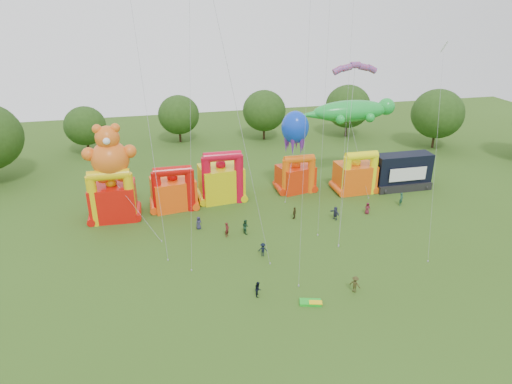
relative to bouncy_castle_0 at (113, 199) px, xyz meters
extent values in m
plane|color=#335317|center=(18.92, -26.25, -2.67)|extent=(160.00, 160.00, 0.00)
cylinder|color=#352314|center=(56.14, 16.70, -0.81)|extent=(0.44, 0.44, 3.72)
ellipsoid|color=#213F13|center=(56.14, 16.70, 3.74)|extent=(9.30, 9.30, 8.89)
cylinder|color=#352314|center=(43.36, 27.26, -0.91)|extent=(0.44, 0.44, 3.51)
ellipsoid|color=#213F13|center=(43.36, 27.26, 3.38)|extent=(8.77, 8.78, 8.39)
cylinder|color=#352314|center=(26.87, 29.01, -1.02)|extent=(0.44, 0.44, 3.30)
ellipsoid|color=#213F13|center=(26.87, 29.01, 3.01)|extent=(8.25, 8.25, 7.88)
cylinder|color=#352314|center=(10.69, 30.99, -1.12)|extent=(0.44, 0.44, 3.09)
ellipsoid|color=#213F13|center=(10.69, 30.99, 2.65)|extent=(7.73, 7.72, 7.38)
cylinder|color=#352314|center=(-5.93, 28.17, -1.23)|extent=(0.44, 0.44, 2.88)
ellipsoid|color=#213F13|center=(-5.93, 28.17, 2.29)|extent=(7.20, 7.20, 6.88)
cube|color=red|center=(0.00, 0.31, -0.42)|extent=(5.70, 4.63, 4.49)
cylinder|color=yellow|center=(-2.16, -1.29, 0.54)|extent=(1.22, 1.22, 6.42)
cylinder|color=yellow|center=(2.16, -1.29, 0.54)|extent=(1.22, 1.22, 6.42)
cylinder|color=yellow|center=(0.00, -1.29, 3.75)|extent=(4.93, 1.28, 1.28)
sphere|color=yellow|center=(0.00, 0.31, 2.13)|extent=(1.40, 1.40, 1.40)
cube|color=#FF510D|center=(7.61, 1.83, -0.68)|extent=(6.07, 5.17, 3.97)
cylinder|color=red|center=(5.48, 0.25, 0.17)|extent=(1.20, 1.20, 5.67)
cylinder|color=red|center=(9.74, 0.25, 0.17)|extent=(1.20, 1.20, 5.67)
cylinder|color=red|center=(7.61, 0.25, 3.00)|extent=(4.85, 1.26, 1.26)
sphere|color=red|center=(7.61, 1.83, 1.60)|extent=(1.40, 1.40, 1.40)
cube|color=#D8CA0B|center=(14.25, 3.01, -0.30)|extent=(6.12, 5.13, 4.74)
cylinder|color=red|center=(12.05, 1.37, 0.71)|extent=(1.24, 1.24, 6.77)
cylinder|color=red|center=(16.45, 1.37, 0.71)|extent=(1.24, 1.24, 6.77)
cylinder|color=red|center=(14.25, 1.37, 4.10)|extent=(5.02, 1.30, 1.30)
sphere|color=red|center=(14.25, 3.01, 2.37)|extent=(1.40, 1.40, 1.40)
cube|color=red|center=(25.21, 3.64, -0.84)|extent=(5.60, 4.89, 3.65)
cylinder|color=#FF620D|center=(23.33, 2.24, -0.06)|extent=(1.06, 1.06, 5.21)
cylinder|color=#FF620D|center=(27.09, 2.24, -0.06)|extent=(1.06, 1.06, 5.21)
cylinder|color=#FF620D|center=(25.21, 2.24, 2.54)|extent=(4.30, 1.11, 1.11)
sphere|color=#FF620D|center=(25.21, 3.64, 1.28)|extent=(1.40, 1.40, 1.40)
cube|color=#F8580D|center=(33.48, 1.44, -0.63)|extent=(5.33, 4.33, 4.07)
cylinder|color=#FFF50D|center=(31.45, -0.06, 0.24)|extent=(1.14, 1.14, 5.82)
cylinder|color=#FFF50D|center=(35.50, -0.06, 0.24)|extent=(1.14, 1.14, 5.82)
cylinder|color=#FFF50D|center=(33.48, -0.06, 3.15)|extent=(4.62, 1.20, 1.20)
sphere|color=#FFF50D|center=(33.48, 1.44, 1.71)|extent=(1.40, 1.40, 1.40)
cube|color=black|center=(40.55, 0.49, -2.12)|extent=(8.27, 3.12, 1.10)
cube|color=black|center=(40.55, 0.69, 0.50)|extent=(8.27, 2.72, 4.13)
cube|color=white|center=(40.55, -0.91, 0.08)|extent=(5.70, 0.10, 1.94)
cylinder|color=black|center=(37.24, -0.75, -2.27)|extent=(0.30, 0.90, 0.90)
cylinder|color=black|center=(43.85, -0.75, -2.27)|extent=(0.30, 0.90, 0.90)
sphere|color=orange|center=(0.30, 0.10, 5.26)|extent=(4.56, 4.56, 4.56)
sphere|color=orange|center=(0.30, 0.10, 7.96)|extent=(2.90, 2.90, 2.90)
sphere|color=orange|center=(-0.73, 0.10, 9.10)|extent=(1.14, 1.14, 1.14)
sphere|color=orange|center=(1.34, 0.10, 9.10)|extent=(1.14, 1.14, 1.14)
sphere|color=orange|center=(-2.08, 0.10, 6.09)|extent=(1.66, 1.66, 1.66)
sphere|color=orange|center=(2.69, 0.10, 6.09)|extent=(1.66, 1.66, 1.66)
sphere|color=orange|center=(-0.84, 0.10, 3.19)|extent=(1.87, 1.87, 1.87)
sphere|color=orange|center=(1.44, 0.10, 3.19)|extent=(1.87, 1.87, 1.87)
sphere|color=white|center=(0.30, -1.30, 7.96)|extent=(0.83, 0.83, 0.83)
ellipsoid|color=green|center=(34.03, 5.88, 8.01)|extent=(11.62, 3.63, 3.09)
sphere|color=green|center=(39.70, 5.88, 8.35)|extent=(2.50, 2.50, 2.50)
cone|color=green|center=(28.13, 5.88, 7.78)|extent=(4.54, 1.82, 1.82)
sphere|color=green|center=(36.30, 7.69, 7.33)|extent=(1.36, 1.36, 1.36)
sphere|color=green|center=(36.30, 4.06, 7.33)|extent=(1.36, 1.36, 1.36)
sphere|color=green|center=(31.76, 7.69, 7.33)|extent=(1.36, 1.36, 1.36)
sphere|color=green|center=(31.76, 4.06, 7.33)|extent=(1.36, 1.36, 1.36)
ellipsoid|color=#0D38CE|center=(24.56, 2.59, 7.03)|extent=(3.74, 3.74, 4.49)
cone|color=#591E8C|center=(25.78, 2.59, 4.98)|extent=(0.84, 0.84, 2.99)
cone|color=#591E8C|center=(25.17, 3.64, 4.98)|extent=(0.84, 0.84, 2.99)
cone|color=#591E8C|center=(23.96, 3.64, 4.98)|extent=(0.84, 0.84, 2.99)
cone|color=#591E8C|center=(23.35, 2.59, 4.98)|extent=(0.84, 0.84, 2.99)
cone|color=#591E8C|center=(23.96, 1.54, 4.98)|extent=(0.84, 0.84, 2.99)
cone|color=#591E8C|center=(25.17, 1.54, 4.98)|extent=(0.84, 0.84, 2.99)
cube|color=white|center=(35.18, -12.38, 18.83)|extent=(1.02, 1.02, 1.10)
cube|color=green|center=(18.49, -22.31, -2.55)|extent=(2.20, 1.52, 0.24)
cube|color=yellow|center=(18.89, -22.61, -2.41)|extent=(1.32, 0.91, 0.10)
imported|color=#2A2945|center=(10.09, -5.35, -1.86)|extent=(0.93, 0.79, 1.62)
imported|color=#511717|center=(13.13, -8.01, -1.76)|extent=(0.75, 0.79, 1.83)
imported|color=#1A4127|center=(15.40, -7.74, -1.76)|extent=(0.99, 1.09, 1.81)
imported|color=black|center=(16.20, -13.18, -1.88)|extent=(1.15, 0.86, 1.58)
imported|color=#372E16|center=(22.29, -5.33, -1.87)|extent=(0.89, 0.97, 1.60)
imported|color=#2A2C47|center=(27.23, -6.74, -1.79)|extent=(1.06, 1.70, 1.75)
imported|color=maroon|center=(31.94, -6.18, -1.89)|extent=(0.86, 0.66, 1.57)
imported|color=#1C4633|center=(37.54, -4.83, -1.75)|extent=(0.80, 0.75, 1.84)
imported|color=black|center=(14.03, -20.03, -1.90)|extent=(0.73, 0.85, 1.54)
imported|color=#393516|center=(23.23, -21.55, -1.81)|extent=(1.21, 1.26, 1.72)
camera|label=1|loc=(5.71, -54.89, 23.82)|focal=32.00mm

